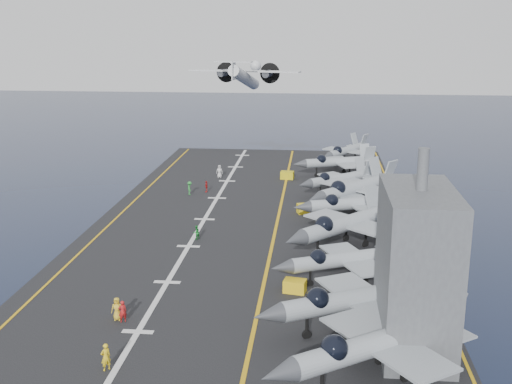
# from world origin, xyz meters

# --- Properties ---
(ground) EXTENTS (500.00, 500.00, 0.00)m
(ground) POSITION_xyz_m (0.00, 0.00, 0.00)
(ground) COLOR #142135
(ground) RESTS_ON ground
(hull) EXTENTS (36.00, 90.00, 10.00)m
(hull) POSITION_xyz_m (0.00, 0.00, 5.00)
(hull) COLOR #56595E
(hull) RESTS_ON ground
(flight_deck) EXTENTS (38.00, 92.00, 0.40)m
(flight_deck) POSITION_xyz_m (0.00, 0.00, 10.20)
(flight_deck) COLOR black
(flight_deck) RESTS_ON hull
(foul_line) EXTENTS (0.35, 90.00, 0.02)m
(foul_line) POSITION_xyz_m (3.00, 0.00, 10.42)
(foul_line) COLOR gold
(foul_line) RESTS_ON flight_deck
(landing_centerline) EXTENTS (0.50, 90.00, 0.02)m
(landing_centerline) POSITION_xyz_m (-6.00, 0.00, 10.42)
(landing_centerline) COLOR silver
(landing_centerline) RESTS_ON flight_deck
(deck_edge_port) EXTENTS (0.25, 90.00, 0.02)m
(deck_edge_port) POSITION_xyz_m (-17.00, 0.00, 10.42)
(deck_edge_port) COLOR gold
(deck_edge_port) RESTS_ON flight_deck
(deck_edge_stbd) EXTENTS (0.25, 90.00, 0.02)m
(deck_edge_stbd) POSITION_xyz_m (18.50, 0.00, 10.42)
(deck_edge_stbd) COLOR gold
(deck_edge_stbd) RESTS_ON flight_deck
(island_superstructure) EXTENTS (5.00, 10.00, 15.00)m
(island_superstructure) POSITION_xyz_m (15.00, -30.00, 17.90)
(island_superstructure) COLOR #56595E
(island_superstructure) RESTS_ON flight_deck
(fighter_jet_0) EXTENTS (18.77, 17.53, 5.43)m
(fighter_jet_0) POSITION_xyz_m (11.84, -35.06, 13.11)
(fighter_jet_0) COLOR #9096A0
(fighter_jet_0) RESTS_ON flight_deck
(fighter_jet_1) EXTENTS (18.29, 16.21, 5.31)m
(fighter_jet_1) POSITION_xyz_m (10.90, -27.68, 13.05)
(fighter_jet_1) COLOR #99A0A8
(fighter_jet_1) RESTS_ON flight_deck
(fighter_jet_2) EXTENTS (15.67, 13.51, 4.58)m
(fighter_jet_2) POSITION_xyz_m (10.59, -18.00, 12.69)
(fighter_jet_2) COLOR #9AA3AA
(fighter_jet_2) RESTS_ON flight_deck
(fighter_jet_3) EXTENTS (18.94, 19.36, 5.65)m
(fighter_jet_3) POSITION_xyz_m (10.93, -8.52, 13.23)
(fighter_jet_3) COLOR #9EA9B0
(fighter_jet_3) RESTS_ON flight_deck
(fighter_jet_4) EXTENTS (16.21, 13.34, 4.84)m
(fighter_jet_4) POSITION_xyz_m (12.46, 0.94, 12.82)
(fighter_jet_4) COLOR gray
(fighter_jet_4) RESTS_ON flight_deck
(fighter_jet_5) EXTENTS (18.83, 19.43, 5.65)m
(fighter_jet_5) POSITION_xyz_m (12.74, 7.18, 13.23)
(fighter_jet_5) COLOR gray
(fighter_jet_5) RESTS_ON flight_deck
(fighter_jet_6) EXTENTS (15.29, 14.63, 4.43)m
(fighter_jet_6) POSITION_xyz_m (10.97, 14.56, 12.62)
(fighter_jet_6) COLOR #929BA2
(fighter_jet_6) RESTS_ON flight_deck
(fighter_jet_7) EXTENTS (15.63, 13.02, 4.64)m
(fighter_jet_7) POSITION_xyz_m (11.11, 25.69, 12.72)
(fighter_jet_7) COLOR #9298A3
(fighter_jet_7) RESTS_ON flight_deck
(fighter_jet_8) EXTENTS (14.18, 15.59, 4.51)m
(fighter_jet_8) POSITION_xyz_m (12.59, 35.31, 12.65)
(fighter_jet_8) COLOR #8F949C
(fighter_jet_8) RESTS_ON flight_deck
(tow_cart_a) EXTENTS (2.16, 1.61, 1.17)m
(tow_cart_a) POSITION_xyz_m (5.93, -21.09, 10.99)
(tow_cart_a) COLOR yellow
(tow_cart_a) RESTS_ON flight_deck
(tow_cart_b) EXTENTS (2.31, 1.84, 1.21)m
(tow_cart_b) POSITION_xyz_m (6.32, 3.90, 11.01)
(tow_cart_b) COLOR gold
(tow_cart_b) RESTS_ON flight_deck
(tow_cart_c) EXTENTS (2.13, 1.51, 1.20)m
(tow_cart_c) POSITION_xyz_m (3.10, 22.31, 11.00)
(tow_cart_c) COLOR gold
(tow_cart_c) RESTS_ON flight_deck
(crew_0) EXTENTS (1.21, 0.86, 1.92)m
(crew_0) POSITION_xyz_m (-8.23, -28.04, 11.36)
(crew_0) COLOR gold
(crew_0) RESTS_ON flight_deck
(crew_1) EXTENTS (1.33, 1.20, 1.84)m
(crew_1) POSITION_xyz_m (-7.67, -28.38, 11.32)
(crew_1) COLOR #B21919
(crew_1) RESTS_ON flight_deck
(crew_2) EXTENTS (1.13, 1.14, 1.60)m
(crew_2) POSITION_xyz_m (-5.58, -7.53, 11.20)
(crew_2) COLOR #197D2A
(crew_2) RESTS_ON flight_deck
(crew_3) EXTENTS (1.00, 1.29, 1.90)m
(crew_3) POSITION_xyz_m (-10.12, 11.53, 11.35)
(crew_3) COLOR #268C33
(crew_3) RESTS_ON flight_deck
(crew_4) EXTENTS (0.80, 1.07, 1.63)m
(crew_4) POSITION_xyz_m (-8.02, 13.22, 11.22)
(crew_4) COLOR #B21919
(crew_4) RESTS_ON flight_deck
(crew_5) EXTENTS (1.21, 0.81, 2.01)m
(crew_5) POSITION_xyz_m (-7.51, 22.20, 11.40)
(crew_5) COLOR beige
(crew_5) RESTS_ON flight_deck
(crew_6) EXTENTS (1.41, 1.43, 2.01)m
(crew_6) POSITION_xyz_m (-6.61, -35.76, 11.41)
(crew_6) COLOR yellow
(crew_6) RESTS_ON flight_deck
(transport_plane) EXTENTS (25.04, 19.30, 5.34)m
(transport_plane) POSITION_xyz_m (-7.15, 53.63, 23.38)
(transport_plane) COLOR white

